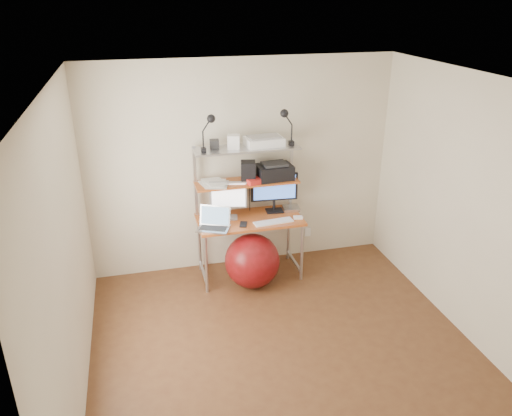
% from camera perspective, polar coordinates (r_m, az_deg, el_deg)
% --- Properties ---
extents(room, '(3.60, 3.60, 3.60)m').
position_cam_1_polar(room, '(4.26, 3.74, -2.85)').
color(room, brown).
rests_on(room, ground).
extents(computer_desk, '(1.20, 0.60, 1.57)m').
position_cam_1_polar(computer_desk, '(5.70, -0.90, 1.02)').
color(computer_desk, '#C85E26').
rests_on(computer_desk, ground).
extents(desktop, '(1.20, 0.60, 0.00)m').
position_cam_1_polar(desktop, '(5.73, -0.74, -1.21)').
color(desktop, '#C85E26').
rests_on(desktop, computer_desk).
extents(mid_shelf, '(1.18, 0.34, 0.00)m').
position_cam_1_polar(mid_shelf, '(5.69, -1.07, 3.09)').
color(mid_shelf, '#C85E26').
rests_on(mid_shelf, computer_desk).
extents(top_shelf, '(1.18, 0.34, 0.00)m').
position_cam_1_polar(top_shelf, '(5.56, -1.10, 6.95)').
color(top_shelf, '#B7B7BC').
rests_on(top_shelf, computer_desk).
extents(floor, '(3.60, 3.60, 0.00)m').
position_cam_1_polar(floor, '(4.94, 3.34, -15.93)').
color(floor, brown).
rests_on(floor, ground).
extents(wall_outlet, '(0.08, 0.01, 0.12)m').
position_cam_1_polar(wall_outlet, '(6.45, 5.94, -2.73)').
color(wall_outlet, white).
rests_on(wall_outlet, room).
extents(monitor_silver, '(0.42, 0.18, 0.47)m').
position_cam_1_polar(monitor_silver, '(5.67, -3.19, 1.23)').
color(monitor_silver, '#A6A5AA').
rests_on(monitor_silver, desktop).
extents(monitor_black, '(0.55, 0.17, 0.55)m').
position_cam_1_polar(monitor_black, '(5.83, 2.11, 2.18)').
color(monitor_black, black).
rests_on(monitor_black, desktop).
extents(laptop, '(0.42, 0.39, 0.30)m').
position_cam_1_polar(laptop, '(5.51, -4.79, -1.77)').
color(laptop, '#B7B7BB').
rests_on(laptop, desktop).
extents(keyboard, '(0.46, 0.17, 0.01)m').
position_cam_1_polar(keyboard, '(5.64, 2.01, -1.60)').
color(keyboard, white).
rests_on(keyboard, desktop).
extents(mouse, '(0.11, 0.08, 0.03)m').
position_cam_1_polar(mouse, '(5.74, 4.83, -1.09)').
color(mouse, white).
rests_on(mouse, desktop).
extents(mac_mini, '(0.21, 0.21, 0.04)m').
position_cam_1_polar(mac_mini, '(5.97, 4.02, -0.02)').
color(mac_mini, '#B7B7BB').
rests_on(mac_mini, desktop).
extents(phone, '(0.12, 0.16, 0.01)m').
position_cam_1_polar(phone, '(5.58, -1.46, -1.87)').
color(phone, black).
rests_on(phone, desktop).
extents(printer, '(0.42, 0.30, 0.19)m').
position_cam_1_polar(printer, '(5.74, 2.11, 4.21)').
color(printer, black).
rests_on(printer, mid_shelf).
extents(nas_cube, '(0.19, 0.19, 0.24)m').
position_cam_1_polar(nas_cube, '(5.64, -0.91, 4.18)').
color(nas_cube, black).
rests_on(nas_cube, mid_shelf).
extents(red_box, '(0.23, 0.19, 0.06)m').
position_cam_1_polar(red_box, '(5.62, -0.06, 3.13)').
color(red_box, red).
rests_on(red_box, mid_shelf).
extents(scanner, '(0.43, 0.30, 0.11)m').
position_cam_1_polar(scanner, '(5.62, 0.91, 7.67)').
color(scanner, white).
rests_on(scanner, top_shelf).
extents(box_white, '(0.15, 0.14, 0.15)m').
position_cam_1_polar(box_white, '(5.50, -2.57, 7.56)').
color(box_white, white).
rests_on(box_white, top_shelf).
extents(box_grey, '(0.11, 0.11, 0.10)m').
position_cam_1_polar(box_grey, '(5.53, -4.79, 7.29)').
color(box_grey, '#2A2A2C').
rests_on(box_grey, top_shelf).
extents(clip_lamp_left, '(0.16, 0.09, 0.41)m').
position_cam_1_polar(clip_lamp_left, '(5.34, -5.34, 9.44)').
color(clip_lamp_left, black).
rests_on(clip_lamp_left, top_shelf).
extents(clip_lamp_right, '(0.17, 0.09, 0.42)m').
position_cam_1_polar(clip_lamp_right, '(5.54, 3.43, 10.09)').
color(clip_lamp_right, black).
rests_on(clip_lamp_right, top_shelf).
extents(exercise_ball, '(0.63, 0.63, 0.63)m').
position_cam_1_polar(exercise_ball, '(5.72, -0.43, -6.06)').
color(exercise_ball, maroon).
rests_on(exercise_ball, floor).
extents(paper_stack, '(0.35, 0.40, 0.02)m').
position_cam_1_polar(paper_stack, '(5.62, -4.79, 2.86)').
color(paper_stack, white).
rests_on(paper_stack, mid_shelf).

